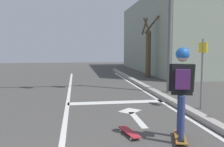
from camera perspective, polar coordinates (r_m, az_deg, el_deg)
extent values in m
cube|color=silver|center=(7.57, -10.43, -7.71)|extent=(0.12, 20.00, 0.01)
cube|color=silver|center=(8.08, 12.19, -6.89)|extent=(0.12, 20.00, 0.01)
cube|color=silver|center=(8.10, 1.26, -6.72)|extent=(3.24, 0.40, 0.01)
cube|color=silver|center=(6.24, 5.94, -10.60)|extent=(0.16, 1.40, 0.01)
cube|color=silver|center=(7.03, 4.19, -8.68)|extent=(0.71, 0.71, 0.01)
cube|color=#A29C93|center=(8.15, 13.85, -6.33)|extent=(0.24, 24.00, 0.14)
cube|color=#8D5E26|center=(5.02, 15.63, -14.01)|extent=(0.45, 0.81, 0.02)
cube|color=#B2B2B7|center=(5.27, 15.37, -13.18)|extent=(0.17, 0.10, 0.01)
cylinder|color=#D54134|center=(5.28, 14.25, -13.54)|extent=(0.05, 0.06, 0.06)
cylinder|color=#D54134|center=(5.30, 16.46, -13.53)|extent=(0.05, 0.06, 0.06)
cube|color=#B2B2B7|center=(4.78, 15.91, -15.25)|extent=(0.17, 0.10, 0.01)
cylinder|color=#D54134|center=(4.78, 14.67, -15.64)|extent=(0.05, 0.06, 0.06)
cylinder|color=#D54134|center=(4.80, 17.13, -15.62)|extent=(0.05, 0.06, 0.06)
cylinder|color=navy|center=(5.08, 15.57, -8.85)|extent=(0.11, 0.11, 0.82)
cube|color=black|center=(5.19, 15.45, -13.06)|extent=(0.16, 0.26, 0.03)
cylinder|color=navy|center=(4.71, 15.98, -10.03)|extent=(0.11, 0.11, 0.82)
cube|color=black|center=(4.83, 15.84, -14.52)|extent=(0.16, 0.26, 0.03)
cube|color=black|center=(4.76, 16.00, -1.32)|extent=(0.42, 0.30, 0.57)
cylinder|color=black|center=(4.77, 13.57, -0.92)|extent=(0.07, 0.09, 0.52)
cylinder|color=black|center=(4.81, 18.35, -1.00)|extent=(0.07, 0.11, 0.53)
sphere|color=beige|center=(4.73, 16.15, 4.04)|extent=(0.23, 0.23, 0.23)
sphere|color=#1E59AF|center=(4.73, 16.16, 4.38)|extent=(0.25, 0.25, 0.25)
cube|color=#512460|center=(4.62, 16.17, -1.28)|extent=(0.29, 0.22, 0.36)
cube|color=#AE2633|center=(5.14, 4.08, -13.43)|extent=(0.34, 0.78, 0.02)
cube|color=#B2B2B7|center=(5.37, 2.89, -12.73)|extent=(0.15, 0.08, 0.01)
cylinder|color=silver|center=(5.35, 2.01, -13.15)|extent=(0.04, 0.05, 0.05)
cylinder|color=silver|center=(5.41, 3.75, -12.92)|extent=(0.04, 0.05, 0.05)
cube|color=#B2B2B7|center=(4.93, 5.39, -14.48)|extent=(0.15, 0.08, 0.01)
cylinder|color=silver|center=(4.90, 4.44, -14.96)|extent=(0.04, 0.05, 0.05)
cylinder|color=silver|center=(4.98, 6.31, -14.66)|extent=(0.04, 0.05, 0.05)
cylinder|color=#5E605E|center=(10.05, 13.42, 11.35)|extent=(0.16, 0.16, 5.52)
cylinder|color=slate|center=(7.55, 20.27, -0.17)|extent=(0.06, 0.06, 2.04)
cube|color=yellow|center=(7.51, 20.48, 5.69)|extent=(0.05, 0.44, 0.30)
cylinder|color=brown|center=(15.03, 8.45, 4.37)|extent=(0.31, 0.31, 2.80)
cylinder|color=brown|center=(15.33, 9.27, 11.16)|extent=(0.69, 0.94, 1.03)
cylinder|color=brown|center=(15.27, 7.64, 10.90)|extent=(0.51, 0.41, 1.04)
cylinder|color=brown|center=(14.80, 8.18, 10.96)|extent=(0.48, 0.38, 0.97)
cube|color=gray|center=(21.52, 22.59, 8.02)|extent=(12.16, 12.76, 5.51)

